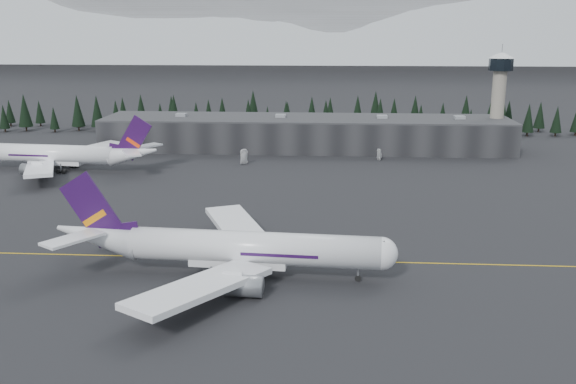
# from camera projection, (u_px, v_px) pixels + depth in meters

# --- Properties ---
(ground) EXTENTS (1400.00, 1400.00, 0.00)m
(ground) POSITION_uv_depth(u_px,v_px,m) (282.00, 256.00, 136.15)
(ground) COLOR black
(ground) RESTS_ON ground
(taxiline) EXTENTS (400.00, 0.40, 0.02)m
(taxiline) POSITION_uv_depth(u_px,v_px,m) (281.00, 260.00, 134.22)
(taxiline) COLOR gold
(taxiline) RESTS_ON ground
(terminal) EXTENTS (160.00, 30.00, 12.60)m
(terminal) POSITION_uv_depth(u_px,v_px,m) (306.00, 133.00, 255.36)
(terminal) COLOR black
(terminal) RESTS_ON ground
(control_tower) EXTENTS (10.00, 10.00, 37.70)m
(control_tower) POSITION_uv_depth(u_px,v_px,m) (499.00, 90.00, 249.12)
(control_tower) COLOR gray
(control_tower) RESTS_ON ground
(treeline) EXTENTS (360.00, 20.00, 15.00)m
(treeline) POSITION_uv_depth(u_px,v_px,m) (309.00, 117.00, 290.81)
(treeline) COLOR black
(treeline) RESTS_ON ground
(mountain_ridge) EXTENTS (4400.00, 900.00, 420.00)m
(mountain_ridge) POSITION_uv_depth(u_px,v_px,m) (326.00, 55.00, 1102.38)
(mountain_ridge) COLOR white
(mountain_ridge) RESTS_ON ground
(jet_main) EXTENTS (68.19, 62.80, 20.04)m
(jet_main) POSITION_uv_depth(u_px,v_px,m) (224.00, 247.00, 124.83)
(jet_main) COLOR white
(jet_main) RESTS_ON ground
(jet_parked) EXTENTS (66.20, 60.90, 19.47)m
(jet_parked) POSITION_uv_depth(u_px,v_px,m) (63.00, 155.00, 216.56)
(jet_parked) COLOR white
(jet_parked) RESTS_ON ground
(gse_vehicle_a) EXTENTS (4.98, 6.07, 1.54)m
(gse_vehicle_a) POSITION_uv_depth(u_px,v_px,m) (244.00, 162.00, 227.63)
(gse_vehicle_a) COLOR white
(gse_vehicle_a) RESTS_ON ground
(gse_vehicle_b) EXTENTS (4.50, 3.80, 1.45)m
(gse_vehicle_b) POSITION_uv_depth(u_px,v_px,m) (380.00, 158.00, 234.45)
(gse_vehicle_b) COLOR silver
(gse_vehicle_b) RESTS_ON ground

